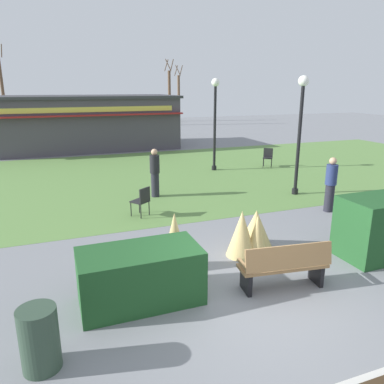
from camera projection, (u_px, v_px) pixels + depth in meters
name	position (u px, v px, depth m)	size (l,w,h in m)	color
ground_plane	(252.00, 298.00, 6.78)	(80.00, 80.00, 0.00)	slate
lawn_patch	(134.00, 177.00, 15.81)	(36.00, 12.00, 0.01)	#5B8442
park_bench	(284.00, 266.00, 6.97)	(1.75, 0.74, 0.95)	#9E7547
hedge_left	(140.00, 276.00, 6.57)	(2.13, 1.10, 0.99)	#1E4C23
ornamental_grass_behind_left	(257.00, 235.00, 8.40)	(0.50, 0.50, 0.97)	tan
ornamental_grass_behind_right	(242.00, 233.00, 8.36)	(0.68, 0.68, 1.07)	tan
ornamental_grass_behind_center	(256.00, 228.00, 8.89)	(0.80, 0.80, 0.91)	tan
ornamental_grass_behind_far	(175.00, 241.00, 7.72)	(0.61, 0.61, 1.25)	tan
lamppost_mid	(300.00, 121.00, 12.67)	(0.36, 0.36, 4.09)	black
lamppost_far	(215.00, 113.00, 16.55)	(0.36, 0.36, 4.09)	black
trash_bin	(39.00, 339.00, 4.98)	(0.52, 0.52, 0.91)	#2D4233
food_kiosk	(84.00, 122.00, 22.96)	(11.27, 5.42, 3.22)	#47424C
cafe_chair_west	(142.00, 199.00, 10.93)	(0.62, 0.62, 0.89)	black
cafe_chair_east	(268.00, 156.00, 17.81)	(0.61, 0.61, 0.89)	black
person_strolling	(331.00, 184.00, 11.30)	(0.34, 0.34, 1.69)	#23232D
person_standing	(155.00, 173.00, 12.84)	(0.34, 0.34, 1.69)	#23232D
parked_car_west_slot	(55.00, 125.00, 30.83)	(4.36, 2.39, 1.20)	maroon
parked_car_center_slot	(114.00, 123.00, 32.47)	(4.20, 2.06, 1.20)	#B7BABF
tree_left_bg	(3.00, 91.00, 34.05)	(0.91, 0.96, 7.42)	brown
tree_right_bg	(169.00, 97.00, 36.88)	(0.91, 0.96, 6.33)	brown
tree_center_bg	(179.00, 97.00, 41.25)	(0.91, 0.96, 6.02)	brown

